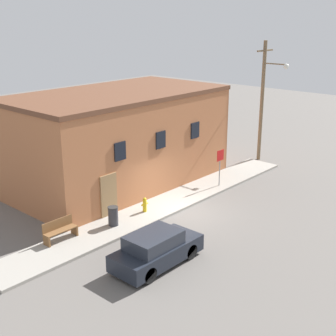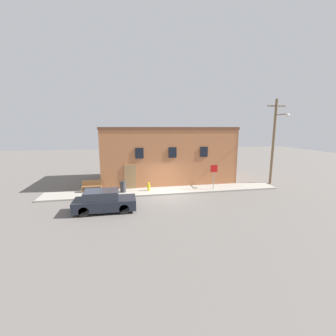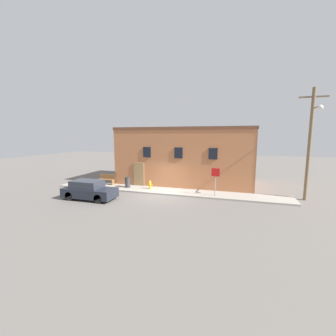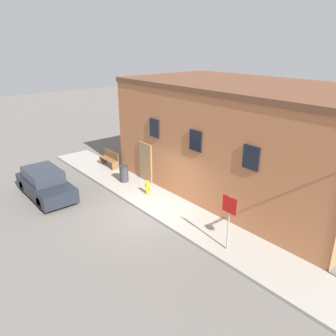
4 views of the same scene
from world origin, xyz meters
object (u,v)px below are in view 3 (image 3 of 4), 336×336
(fire_hydrant, at_px, (150,185))
(bench, at_px, (106,179))
(stop_sign, at_px, (215,177))
(utility_pole, at_px, (310,141))
(parked_car, at_px, (89,190))
(trash_bin, at_px, (128,182))

(fire_hydrant, distance_m, bench, 4.63)
(stop_sign, distance_m, utility_pole, 6.90)
(stop_sign, distance_m, parked_car, 9.33)
(trash_bin, relative_size, parked_car, 0.23)
(trash_bin, height_order, utility_pole, utility_pole)
(utility_pole, bearing_deg, trash_bin, -177.63)
(fire_hydrant, distance_m, stop_sign, 5.60)
(stop_sign, xyz_separation_m, bench, (-10.07, 1.15, -1.00))
(utility_pole, bearing_deg, bench, 179.87)
(fire_hydrant, height_order, utility_pole, utility_pole)
(stop_sign, bearing_deg, bench, 173.48)
(fire_hydrant, distance_m, trash_bin, 2.08)
(trash_bin, distance_m, parked_car, 3.95)
(utility_pole, distance_m, parked_car, 15.99)
(fire_hydrant, relative_size, bench, 0.48)
(trash_bin, relative_size, utility_pole, 0.11)
(bench, height_order, trash_bin, bench)
(fire_hydrant, height_order, stop_sign, stop_sign)
(bench, bearing_deg, stop_sign, -6.52)
(bench, distance_m, trash_bin, 2.59)
(trash_bin, bearing_deg, parked_car, -106.95)
(fire_hydrant, xyz_separation_m, utility_pole, (11.73, 0.55, 3.76))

